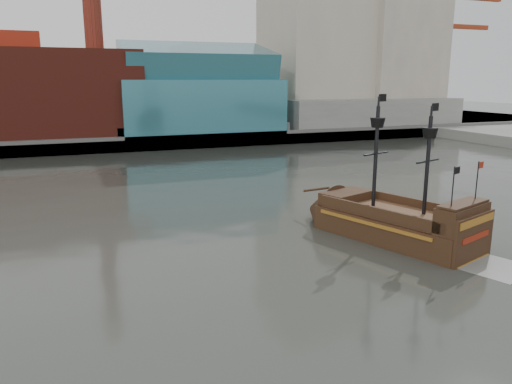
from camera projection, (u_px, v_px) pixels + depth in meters
name	position (u px, v px, depth m)	size (l,w,h in m)	color
ground	(340.00, 287.00, 29.71)	(400.00, 400.00, 0.00)	#2A2C27
promenade_far	(132.00, 129.00, 113.13)	(220.00, 60.00, 2.00)	slate
seawall	(154.00, 143.00, 86.24)	(220.00, 1.00, 2.60)	#4C4C49
skyline	(156.00, 17.00, 102.99)	(149.00, 45.00, 62.00)	brown
crane_a	(445.00, 51.00, 127.77)	(22.50, 4.00, 32.25)	slate
crane_b	(446.00, 67.00, 141.03)	(19.10, 4.00, 26.25)	slate
pirate_ship	(398.00, 227.00, 38.24)	(9.59, 16.50, 11.85)	black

